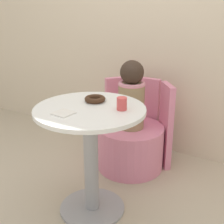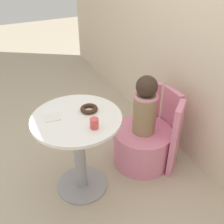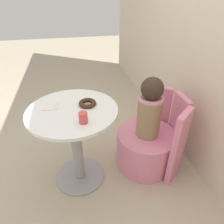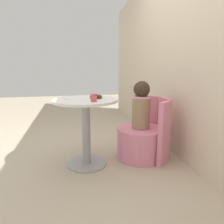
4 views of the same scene
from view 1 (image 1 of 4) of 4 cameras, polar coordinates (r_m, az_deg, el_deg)
The scene contains 9 objects.
ground_plane at distance 2.25m, azimuth -3.61°, elevation -17.22°, with size 12.00×12.00×0.00m, color #B7A88E.
back_wall at distance 2.79m, azimuth 9.53°, elevation 16.57°, with size 6.00×0.06×2.40m.
round_table at distance 1.99m, azimuth -3.87°, elevation -5.52°, with size 0.69×0.69×0.74m.
tub_chair at distance 2.64m, azimuth 3.37°, elevation -6.41°, with size 0.55×0.55×0.37m.
booth_backrest at distance 2.76m, azimuth 5.64°, elevation -1.32°, with size 0.65×0.24×0.71m.
child_figure at distance 2.47m, azimuth 3.58°, elevation 3.03°, with size 0.21×0.21×0.55m.
donut at distance 2.00m, azimuth -3.13°, elevation 2.40°, with size 0.13×0.13×0.03m.
cup at distance 1.84m, azimuth 1.80°, elevation 1.53°, with size 0.06×0.06×0.08m.
paper_napkin at distance 1.82m, azimuth -8.86°, elevation -0.20°, with size 0.12×0.12×0.01m.
Camera 1 is at (1.03, -1.46, 1.37)m, focal length 50.00 mm.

